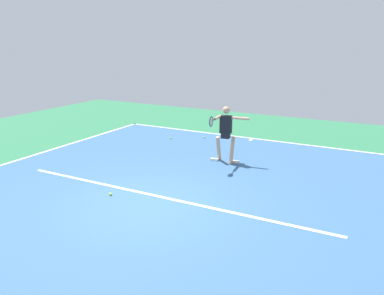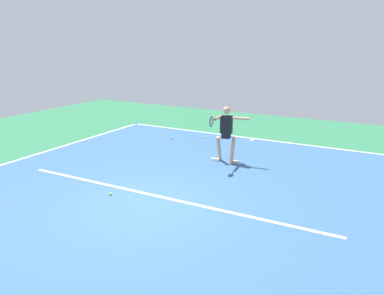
{
  "view_description": "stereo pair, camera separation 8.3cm",
  "coord_description": "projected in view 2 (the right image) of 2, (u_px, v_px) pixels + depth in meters",
  "views": [
    {
      "loc": [
        -4.66,
        6.57,
        3.58
      ],
      "look_at": [
        -0.11,
        -1.9,
        0.9
      ],
      "focal_mm": 36.49,
      "sensor_mm": 36.0,
      "label": 1
    },
    {
      "loc": [
        -4.73,
        6.53,
        3.58
      ],
      "look_at": [
        -0.11,
        -1.9,
        0.9
      ],
      "focal_mm": 36.49,
      "sensor_mm": 36.0,
      "label": 2
    }
  ],
  "objects": [
    {
      "name": "tennis_ball_near_player",
      "position": [
        205.0,
        137.0,
        14.58
      ],
      "size": [
        0.07,
        0.07,
        0.07
      ],
      "primitive_type": "sphere",
      "color": "#C6E53D",
      "rests_on": "ground_plane"
    },
    {
      "name": "court_surface",
      "position": [
        147.0,
        206.0,
        8.67
      ],
      "size": [
        10.98,
        13.96,
        0.0
      ],
      "primitive_type": "cube",
      "color": "#38608E",
      "rests_on": "ground_plane"
    },
    {
      "name": "tennis_ball_near_service_line",
      "position": [
        110.0,
        194.0,
        9.26
      ],
      "size": [
        0.07,
        0.07,
        0.07
      ],
      "primitive_type": "sphere",
      "color": "#CCE033",
      "rests_on": "ground_plane"
    },
    {
      "name": "court_line_centre_mark",
      "position": [
        252.0,
        140.0,
        14.36
      ],
      "size": [
        0.1,
        0.3,
        0.01
      ],
      "primitive_type": "cube",
      "color": "white",
      "rests_on": "ground_plane"
    },
    {
      "name": "tennis_ball_by_sideline",
      "position": [
        172.0,
        138.0,
        14.48
      ],
      "size": [
        0.07,
        0.07,
        0.07
      ],
      "primitive_type": "sphere",
      "color": "#CCE033",
      "rests_on": "ground_plane"
    },
    {
      "name": "ground_plane",
      "position": [
        147.0,
        206.0,
        8.67
      ],
      "size": [
        23.4,
        23.4,
        0.0
      ],
      "primitive_type": "plane",
      "color": "#2D754C"
    },
    {
      "name": "court_line_baseline_near",
      "position": [
        254.0,
        138.0,
        14.52
      ],
      "size": [
        10.98,
        0.1,
        0.01
      ],
      "primitive_type": "cube",
      "color": "white",
      "rests_on": "ground_plane"
    },
    {
      "name": "court_line_service",
      "position": [
        161.0,
        197.0,
        9.16
      ],
      "size": [
        8.23,
        0.1,
        0.01
      ],
      "primitive_type": "cube",
      "color": "white",
      "rests_on": "ground_plane"
    },
    {
      "name": "tennis_player",
      "position": [
        226.0,
        131.0,
        11.48
      ],
      "size": [
        1.15,
        1.24,
        1.71
      ],
      "rotation": [
        0.0,
        0.0,
        0.12
      ],
      "color": "tan",
      "rests_on": "ground_plane"
    }
  ]
}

